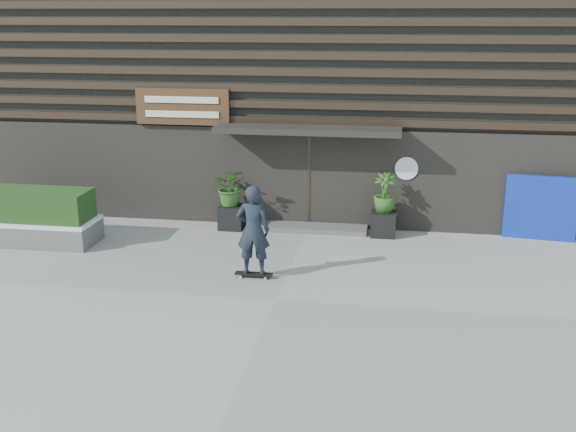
% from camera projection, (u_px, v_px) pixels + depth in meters
% --- Properties ---
extents(ground, '(80.00, 80.00, 0.00)m').
position_uv_depth(ground, '(276.00, 300.00, 13.37)').
color(ground, '#999791').
rests_on(ground, ground).
extents(entrance_step, '(3.00, 0.80, 0.12)m').
position_uv_depth(entrance_step, '(307.00, 227.00, 17.71)').
color(entrance_step, '#4D4D4A').
rests_on(entrance_step, ground).
extents(planter_pot_left, '(0.60, 0.60, 0.60)m').
position_uv_depth(planter_pot_left, '(232.00, 217.00, 17.74)').
color(planter_pot_left, black).
rests_on(planter_pot_left, ground).
extents(bamboo_left, '(0.86, 0.75, 0.96)m').
position_uv_depth(bamboo_left, '(231.00, 187.00, 17.53)').
color(bamboo_left, '#2D591E').
rests_on(bamboo_left, planter_pot_left).
extents(planter_pot_right, '(0.60, 0.60, 0.60)m').
position_uv_depth(planter_pot_right, '(383.00, 224.00, 17.17)').
color(planter_pot_right, black).
rests_on(planter_pot_right, ground).
extents(bamboo_right, '(0.54, 0.54, 0.96)m').
position_uv_depth(bamboo_right, '(385.00, 193.00, 16.95)').
color(bamboo_right, '#2D591E').
rests_on(bamboo_right, planter_pot_right).
extents(raised_bed, '(3.50, 1.20, 0.50)m').
position_uv_depth(raised_bed, '(24.00, 231.00, 16.75)').
color(raised_bed, '#52514F').
rests_on(raised_bed, ground).
extents(snow_layer, '(3.50, 1.20, 0.08)m').
position_uv_depth(snow_layer, '(23.00, 220.00, 16.66)').
color(snow_layer, white).
rests_on(snow_layer, raised_bed).
extents(hedge, '(3.30, 1.00, 0.70)m').
position_uv_depth(hedge, '(21.00, 204.00, 16.56)').
color(hedge, '#1B3915').
rests_on(hedge, snow_layer).
extents(blue_tarp, '(1.67, 0.34, 1.56)m').
position_uv_depth(blue_tarp, '(541.00, 208.00, 16.76)').
color(blue_tarp, '#0C259D').
rests_on(blue_tarp, ground).
extents(building, '(18.00, 11.00, 8.00)m').
position_uv_depth(building, '(331.00, 55.00, 21.70)').
color(building, black).
rests_on(building, ground).
extents(skateboarder, '(0.78, 0.49, 1.96)m').
position_uv_depth(skateboarder, '(253.00, 230.00, 14.23)').
color(skateboarder, black).
rests_on(skateboarder, ground).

